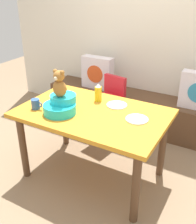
# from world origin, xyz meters

# --- Properties ---
(ground_plane) EXTENTS (8.00, 8.00, 0.00)m
(ground_plane) POSITION_xyz_m (0.00, 0.00, 0.00)
(ground_plane) COLOR #8C7256
(back_wall) EXTENTS (4.40, 0.10, 2.60)m
(back_wall) POSITION_xyz_m (0.00, 1.46, 1.30)
(back_wall) COLOR silver
(back_wall) RESTS_ON ground_plane
(window_bench) EXTENTS (2.60, 0.44, 0.46)m
(window_bench) POSITION_xyz_m (0.00, 1.19, 0.23)
(window_bench) COLOR brown
(window_bench) RESTS_ON ground_plane
(pillow_floral_left) EXTENTS (0.44, 0.15, 0.44)m
(pillow_floral_left) POSITION_xyz_m (-0.61, 1.17, 0.68)
(pillow_floral_left) COLOR silver
(pillow_floral_left) RESTS_ON window_bench
(dining_table) EXTENTS (1.38, 0.88, 0.74)m
(dining_table) POSITION_xyz_m (0.00, 0.00, 0.64)
(dining_table) COLOR orange
(dining_table) RESTS_ON ground_plane
(highchair) EXTENTS (0.37, 0.49, 0.79)m
(highchair) POSITION_xyz_m (-0.22, 0.75, 0.52)
(highchair) COLOR red
(highchair) RESTS_ON ground_plane
(infant_seat_teal) EXTENTS (0.30, 0.33, 0.16)m
(infant_seat_teal) POSITION_xyz_m (-0.24, -0.16, 0.81)
(infant_seat_teal) COLOR #1EC0C9
(infant_seat_teal) RESTS_ON dining_table
(teddy_bear) EXTENTS (0.13, 0.12, 0.25)m
(teddy_bear) POSITION_xyz_m (-0.24, -0.16, 1.02)
(teddy_bear) COLOR #9F682D
(teddy_bear) RESTS_ON infant_seat_teal
(ketchup_bottle) EXTENTS (0.07, 0.07, 0.18)m
(ketchup_bottle) POSITION_xyz_m (-0.07, 0.23, 0.83)
(ketchup_bottle) COLOR gold
(ketchup_bottle) RESTS_ON dining_table
(coffee_mug) EXTENTS (0.12, 0.08, 0.09)m
(coffee_mug) POSITION_xyz_m (-0.50, -0.21, 0.79)
(coffee_mug) COLOR #335999
(coffee_mug) RESTS_ON dining_table
(dinner_plate_near) EXTENTS (0.20, 0.20, 0.01)m
(dinner_plate_near) POSITION_xyz_m (0.14, 0.22, 0.75)
(dinner_plate_near) COLOR white
(dinner_plate_near) RESTS_ON dining_table
(dinner_plate_far) EXTENTS (0.20, 0.20, 0.01)m
(dinner_plate_far) POSITION_xyz_m (0.42, 0.05, 0.75)
(dinner_plate_far) COLOR white
(dinner_plate_far) RESTS_ON dining_table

